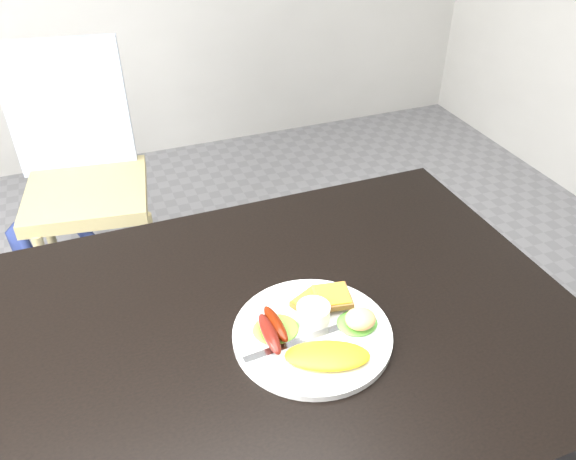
% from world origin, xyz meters
% --- Properties ---
extents(dining_table, '(1.20, 0.80, 0.04)m').
position_xyz_m(dining_table, '(0.00, 0.00, 0.73)').
color(dining_table, black).
rests_on(dining_table, ground).
extents(dining_chair, '(0.46, 0.46, 0.05)m').
position_xyz_m(dining_chair, '(-0.26, 1.11, 0.45)').
color(dining_chair, tan).
rests_on(dining_chair, ground).
extents(person, '(0.57, 0.48, 1.35)m').
position_xyz_m(person, '(-0.21, 0.74, 0.67)').
color(person, navy).
rests_on(person, ground).
extents(plate, '(0.28, 0.28, 0.01)m').
position_xyz_m(plate, '(0.09, -0.06, 0.76)').
color(plate, white).
rests_on(plate, dining_table).
extents(lettuce_left, '(0.09, 0.08, 0.01)m').
position_xyz_m(lettuce_left, '(0.03, -0.03, 0.77)').
color(lettuce_left, '#4C9519').
rests_on(lettuce_left, plate).
extents(lettuce_right, '(0.08, 0.07, 0.01)m').
position_xyz_m(lettuce_right, '(0.17, -0.07, 0.77)').
color(lettuce_right, green).
rests_on(lettuce_right, plate).
extents(omelette, '(0.16, 0.11, 0.02)m').
position_xyz_m(omelette, '(0.08, -0.12, 0.77)').
color(omelette, gold).
rests_on(omelette, plate).
extents(sausage_a, '(0.03, 0.10, 0.02)m').
position_xyz_m(sausage_a, '(0.01, -0.05, 0.78)').
color(sausage_a, '#5F190C').
rests_on(sausage_a, lettuce_left).
extents(sausage_b, '(0.03, 0.10, 0.02)m').
position_xyz_m(sausage_b, '(0.03, -0.03, 0.78)').
color(sausage_b, '#5C1C01').
rests_on(sausage_b, lettuce_left).
extents(ramekin, '(0.07, 0.07, 0.03)m').
position_xyz_m(ramekin, '(0.10, -0.03, 0.78)').
color(ramekin, white).
rests_on(ramekin, plate).
extents(toast_a, '(0.09, 0.09, 0.01)m').
position_xyz_m(toast_a, '(0.12, 0.00, 0.77)').
color(toast_a, brown).
rests_on(toast_a, plate).
extents(toast_b, '(0.08, 0.08, 0.01)m').
position_xyz_m(toast_b, '(0.15, -0.01, 0.78)').
color(toast_b, '#986433').
rests_on(toast_b, toast_a).
extents(potato_salad, '(0.06, 0.05, 0.03)m').
position_xyz_m(potato_salad, '(0.17, -0.08, 0.79)').
color(potato_salad, beige).
rests_on(potato_salad, lettuce_right).
extents(fork, '(0.18, 0.03, 0.00)m').
position_xyz_m(fork, '(0.04, -0.07, 0.76)').
color(fork, '#ADAFB7').
rests_on(fork, plate).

